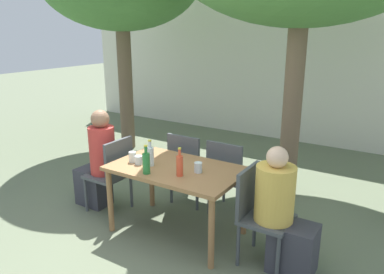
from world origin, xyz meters
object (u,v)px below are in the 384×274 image
at_px(patio_chair_1, 258,210).
at_px(patio_chair_3, 228,173).
at_px(drinking_glass_1, 139,160).
at_px(person_seated_1, 283,216).
at_px(water_bottle_0, 150,156).
at_px(drinking_glass_2, 198,167).
at_px(dining_table_front, 177,175).
at_px(drinking_glass_0, 133,157).
at_px(patio_chair_0, 113,171).
at_px(soda_bottle_2, 180,165).
at_px(person_seated_0, 98,165).
at_px(patio_chair_2, 188,164).
at_px(green_bottle_1, 146,163).

distance_m(patio_chair_1, patio_chair_3, 0.91).
bearing_deg(drinking_glass_1, person_seated_1, 5.05).
relative_size(patio_chair_1, water_bottle_0, 3.28).
height_order(patio_chair_1, drinking_glass_2, patio_chair_1).
relative_size(patio_chair_3, drinking_glass_2, 8.81).
relative_size(patio_chair_1, drinking_glass_1, 10.13).
xyz_separation_m(patio_chair_1, drinking_glass_1, (-1.30, -0.14, 0.28)).
height_order(dining_table_front, drinking_glass_1, drinking_glass_1).
height_order(patio_chair_1, patio_chair_3, same).
relative_size(patio_chair_3, water_bottle_0, 3.28).
bearing_deg(drinking_glass_0, drinking_glass_2, 8.76).
height_order(patio_chair_0, soda_bottle_2, soda_bottle_2).
height_order(person_seated_0, drinking_glass_2, person_seated_0).
height_order(person_seated_1, soda_bottle_2, person_seated_1).
relative_size(patio_chair_2, drinking_glass_1, 10.13).
distance_m(patio_chair_3, water_bottle_0, 0.98).
relative_size(water_bottle_0, drinking_glass_1, 3.09).
xyz_separation_m(patio_chair_3, person_seated_0, (-1.42, -0.65, 0.03)).
bearing_deg(water_bottle_0, patio_chair_2, 91.12).
xyz_separation_m(dining_table_front, drinking_glass_1, (-0.39, -0.14, 0.13)).
height_order(patio_chair_0, patio_chair_2, same).
bearing_deg(drinking_glass_2, drinking_glass_1, -168.30).
distance_m(person_seated_0, water_bottle_0, 0.95).
bearing_deg(green_bottle_1, patio_chair_3, 65.88).
relative_size(soda_bottle_2, drinking_glass_1, 3.16).
distance_m(water_bottle_0, green_bottle_1, 0.22).
bearing_deg(patio_chair_0, green_bottle_1, 68.56).
height_order(person_seated_0, soda_bottle_2, person_seated_0).
xyz_separation_m(person_seated_0, drinking_glass_1, (0.76, -0.14, 0.25)).
bearing_deg(water_bottle_0, patio_chair_1, 5.12).
relative_size(dining_table_front, water_bottle_0, 4.90).
xyz_separation_m(patio_chair_3, drinking_glass_2, (-0.01, -0.65, 0.28)).
relative_size(person_seated_0, drinking_glass_2, 11.90).
xyz_separation_m(water_bottle_0, drinking_glass_2, (0.52, 0.10, -0.06)).
relative_size(patio_chair_3, soda_bottle_2, 3.20).
bearing_deg(soda_bottle_2, patio_chair_2, 117.63).
bearing_deg(dining_table_front, person_seated_1, -0.00).
height_order(dining_table_front, drinking_glass_0, drinking_glass_0).
height_order(patio_chair_2, drinking_glass_1, patio_chair_2).
bearing_deg(patio_chair_1, drinking_glass_1, 95.97).
xyz_separation_m(patio_chair_3, drinking_glass_0, (-0.76, -0.77, 0.29)).
relative_size(person_seated_1, green_bottle_1, 3.95).
xyz_separation_m(patio_chair_0, drinking_glass_1, (0.52, -0.14, 0.28)).
height_order(patio_chair_3, water_bottle_0, water_bottle_0).
relative_size(patio_chair_1, person_seated_1, 0.79).
distance_m(patio_chair_2, person_seated_1, 1.56).
xyz_separation_m(dining_table_front, person_seated_1, (1.15, -0.00, -0.14)).
distance_m(patio_chair_2, drinking_glass_2, 0.89).
relative_size(person_seated_1, drinking_glass_2, 11.18).
bearing_deg(soda_bottle_2, patio_chair_0, 170.88).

